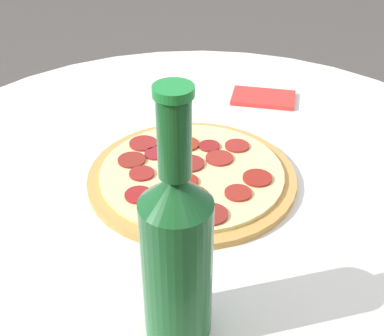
# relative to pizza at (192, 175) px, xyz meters

# --- Properties ---
(table) EXTENTS (0.98, 0.98, 0.71)m
(table) POSITION_rel_pizza_xyz_m (-0.01, 0.00, -0.19)
(table) COLOR silver
(table) RESTS_ON ground_plane
(pizza) EXTENTS (0.30, 0.30, 0.02)m
(pizza) POSITION_rel_pizza_xyz_m (0.00, 0.00, 0.00)
(pizza) COLOR #C68E47
(pizza) RESTS_ON table
(beer_bottle) EXTENTS (0.07, 0.07, 0.27)m
(beer_bottle) POSITION_rel_pizza_xyz_m (-0.04, 0.26, 0.10)
(beer_bottle) COLOR #195628
(beer_bottle) RESTS_ON table
(napkin) EXTENTS (0.12, 0.07, 0.01)m
(napkin) POSITION_rel_pizza_xyz_m (-0.07, -0.27, -0.00)
(napkin) COLOR red
(napkin) RESTS_ON table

